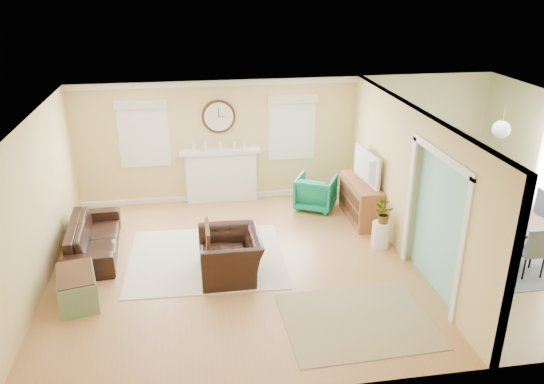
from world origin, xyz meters
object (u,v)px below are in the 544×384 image
at_px(sofa, 94,237).
at_px(green_chair, 316,192).
at_px(credenza, 360,200).
at_px(dining_table, 495,227).
at_px(eames_chair, 230,255).

distance_m(sofa, green_chair, 4.49).
bearing_deg(credenza, sofa, -173.02).
relative_size(green_chair, dining_table, 0.40).
distance_m(green_chair, dining_table, 3.52).
relative_size(credenza, dining_table, 0.71).
bearing_deg(dining_table, credenza, 47.07).
xyz_separation_m(sofa, credenza, (5.06, 0.62, 0.10)).
height_order(sofa, eames_chair, eames_chair).
height_order(sofa, green_chair, green_chair).
height_order(green_chair, dining_table, green_chair).
bearing_deg(sofa, credenza, -86.50).
relative_size(eames_chair, credenza, 0.79).
height_order(green_chair, credenza, credenza).
bearing_deg(eames_chair, credenza, 121.91).
height_order(eames_chair, dining_table, eames_chair).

